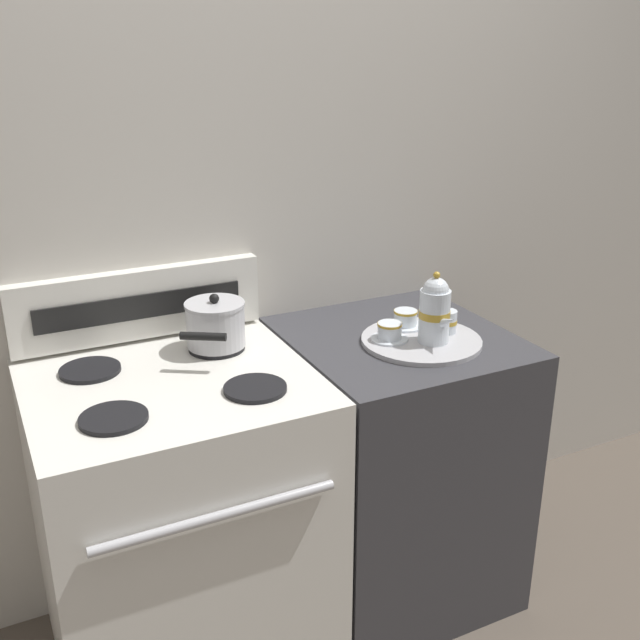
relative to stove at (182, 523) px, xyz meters
The scene contains 11 objects.
ground_plane 0.55m from the stove, ahead, with size 6.00×6.00×0.00m, color brown.
wall_back 0.81m from the stove, 47.63° to the left, with size 6.00×0.05×2.20m.
stove is the anchor object (origin of this frame).
control_panel 0.63m from the stove, 90.00° to the left, with size 0.72×0.05×0.20m.
side_counter 0.70m from the stove, ahead, with size 0.64×0.66×0.89m.
saucepan 0.57m from the stove, 39.84° to the left, with size 0.22×0.25×0.15m.
serving_tray 0.86m from the stove, ahead, with size 0.35×0.35×0.01m.
teapot 0.93m from the stove, ahead, with size 0.09×0.14×0.21m.
teacup_left 0.80m from the stove, ahead, with size 0.11×0.11×0.05m.
teacup_right 0.88m from the stove, ahead, with size 0.11×0.11×0.05m.
creamer_jug 0.96m from the stove, ahead, with size 0.06×0.06×0.07m.
Camera 1 is at (-0.75, -1.74, 1.73)m, focal length 42.00 mm.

